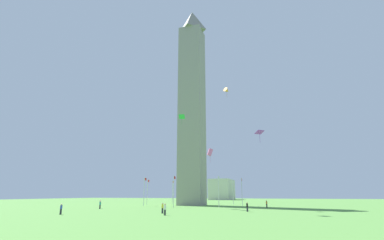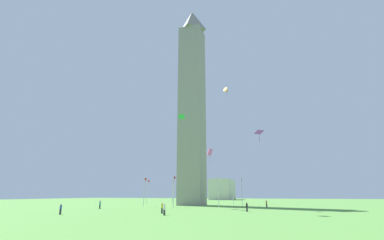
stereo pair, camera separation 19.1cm
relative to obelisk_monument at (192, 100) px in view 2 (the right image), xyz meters
name	(u,v)px [view 2 (the right image)]	position (x,y,z in m)	size (l,w,h in m)	color
ground_plane	(192,205)	(0.00, 0.00, -30.70)	(260.00, 260.00, 0.00)	#548C3D
obelisk_monument	(192,100)	(0.00, 0.00, 0.00)	(6.75, 6.75, 61.40)	gray
flagpole_n	(205,191)	(13.88, 0.00, -26.72)	(1.12, 0.14, 7.20)	silver
flagpole_ne	(173,191)	(9.84, 9.77, -26.72)	(1.12, 0.14, 7.20)	silver
flagpole_e	(147,191)	(0.07, 13.82, -26.72)	(1.12, 0.14, 7.20)	silver
flagpole_se	(144,190)	(-9.70, 9.77, -26.72)	(1.12, 0.14, 7.20)	silver
flagpole_s	(174,190)	(-13.75, 0.00, -26.72)	(1.12, 0.14, 7.20)	silver
flagpole_sw	(218,190)	(-9.70, -9.77, -26.72)	(1.12, 0.14, 7.20)	silver
flagpole_w	(242,190)	(0.07, -13.82, -26.72)	(1.12, 0.14, 7.20)	silver
flagpole_nw	(233,191)	(9.84, -9.77, -26.72)	(1.12, 0.14, 7.20)	silver
person_yellow_shirt	(162,208)	(-33.13, -5.82, -29.89)	(0.32, 0.32, 1.62)	#2D2D38
person_white_shirt	(164,209)	(-36.95, -7.91, -29.88)	(0.32, 0.32, 1.66)	#2D2D38
person_purple_shirt	(100,204)	(-22.25, 13.73, -29.83)	(0.32, 0.32, 1.75)	#2D2D38
person_teal_shirt	(100,205)	(-24.17, 12.36, -29.90)	(0.32, 0.32, 1.61)	#2D2D38
person_orange_shirt	(267,204)	(-7.65, -20.44, -29.90)	(0.32, 0.32, 1.61)	#2D2D38
person_black_shirt	(247,207)	(-24.50, -18.16, -29.90)	(0.32, 0.32, 1.62)	#2D2D38
person_blue_shirt	(61,209)	(-40.27, 7.66, -29.91)	(0.32, 0.32, 1.59)	#2D2D38
kite_purple_diamond	(259,132)	(-27.64, -21.28, -17.42)	(1.82, 1.83, 2.10)	purple
kite_orange_delta	(227,91)	(-13.33, -13.18, -3.51)	(1.90, 1.82, 2.48)	orange
kite_green_diamond	(182,117)	(-11.03, -0.83, -8.44)	(1.40, 1.66, 2.54)	green
kite_pink_box	(210,152)	(-17.72, -9.88, -18.95)	(1.26, 1.46, 3.05)	pink
distant_building	(222,189)	(81.89, 8.97, -25.22)	(21.17, 11.21, 10.96)	beige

